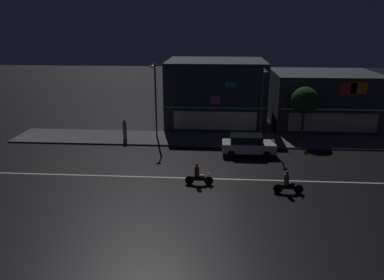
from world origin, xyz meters
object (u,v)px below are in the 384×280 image
at_px(streetlamp_mid, 263,99).
at_px(motorcycle_following, 198,176).
at_px(streetlamp_west, 155,94).
at_px(pedestrian_on_sidewalk, 125,130).
at_px(parked_car_near_kerb, 248,144).
at_px(traffic_cone, 305,151).
at_px(motorcycle_lead, 288,184).

xyz_separation_m(streetlamp_mid, motorcycle_following, (-5.11, -9.57, -3.40)).
xyz_separation_m(streetlamp_west, pedestrian_on_sidewalk, (-2.70, -1.17, -3.14)).
xyz_separation_m(streetlamp_west, motorcycle_following, (4.52, -10.37, -3.55)).
height_order(streetlamp_mid, parked_car_near_kerb, streetlamp_mid).
bearing_deg(streetlamp_west, parked_car_near_kerb, -26.57).
relative_size(motorcycle_following, traffic_cone, 3.45).
bearing_deg(streetlamp_mid, pedestrian_on_sidewalk, -178.30).
distance_m(pedestrian_on_sidewalk, parked_car_near_kerb, 11.34).
xyz_separation_m(motorcycle_following, traffic_cone, (8.53, 6.74, -0.36)).
bearing_deg(streetlamp_mid, motorcycle_following, -118.11).
relative_size(streetlamp_mid, pedestrian_on_sidewalk, 3.37).
distance_m(streetlamp_west, streetlamp_mid, 9.66).
relative_size(motorcycle_lead, motorcycle_following, 1.00).
height_order(streetlamp_mid, motorcycle_following, streetlamp_mid).
bearing_deg(parked_car_near_kerb, motorcycle_lead, 105.50).
bearing_deg(traffic_cone, parked_car_near_kerb, -174.07).
xyz_separation_m(streetlamp_west, parked_car_near_kerb, (8.25, -4.13, -3.31)).
bearing_deg(pedestrian_on_sidewalk, motorcycle_lead, 132.45).
bearing_deg(parked_car_near_kerb, traffic_cone, -174.07).
bearing_deg(traffic_cone, motorcycle_following, -141.67).
relative_size(streetlamp_west, motorcycle_lead, 3.59).
distance_m(motorcycle_lead, motorcycle_following, 5.80).
height_order(streetlamp_west, motorcycle_lead, streetlamp_west).
bearing_deg(parked_car_near_kerb, streetlamp_mid, -112.56).
distance_m(streetlamp_west, motorcycle_lead, 15.65).
relative_size(pedestrian_on_sidewalk, motorcycle_following, 1.02).
bearing_deg(streetlamp_mid, parked_car_near_kerb, -112.56).
distance_m(parked_car_near_kerb, motorcycle_lead, 7.45).
bearing_deg(traffic_cone, streetlamp_west, 164.47).
bearing_deg(motorcycle_lead, streetlamp_mid, -83.66).
height_order(motorcycle_following, traffic_cone, motorcycle_following).
height_order(pedestrian_on_sidewalk, motorcycle_following, pedestrian_on_sidewalk).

